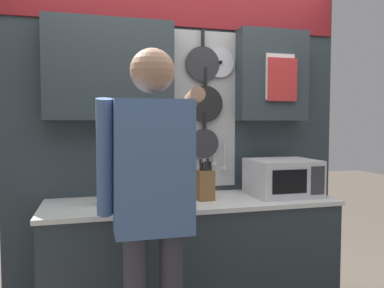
{
  "coord_description": "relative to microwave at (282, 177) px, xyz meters",
  "views": [
    {
      "loc": [
        -0.66,
        -2.46,
        1.42
      ],
      "look_at": [
        0.05,
        0.19,
        1.26
      ],
      "focal_mm": 35.0,
      "sensor_mm": 36.0,
      "label": 1
    }
  ],
  "objects": [
    {
      "name": "base_cabinet_counter",
      "position": [
        -0.68,
        0.0,
        -0.58
      ],
      "size": [
        1.98,
        0.61,
        0.89
      ],
      "color": "#2D383D",
      "rests_on": "ground_plane"
    },
    {
      "name": "back_wall_unit",
      "position": [
        -0.69,
        0.28,
        0.47
      ],
      "size": [
        2.55,
        0.23,
        2.5
      ],
      "color": "#2D383D",
      "rests_on": "ground_plane"
    },
    {
      "name": "microwave",
      "position": [
        0.0,
        0.0,
        0.0
      ],
      "size": [
        0.47,
        0.4,
        0.26
      ],
      "color": "silver",
      "rests_on": "base_cabinet_counter"
    },
    {
      "name": "knife_block",
      "position": [
        -0.6,
        0.0,
        -0.03
      ],
      "size": [
        0.12,
        0.15,
        0.29
      ],
      "color": "brown",
      "rests_on": "base_cabinet_counter"
    },
    {
      "name": "utensil_crock",
      "position": [
        -1.25,
        0.0,
        -0.04
      ],
      "size": [
        0.13,
        0.13,
        0.35
      ],
      "color": "white",
      "rests_on": "base_cabinet_counter"
    },
    {
      "name": "person",
      "position": [
        -1.05,
        -0.62,
        0.05
      ],
      "size": [
        0.54,
        0.69,
        1.78
      ],
      "color": "#383842",
      "rests_on": "ground_plane"
    }
  ]
}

